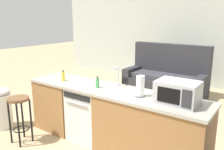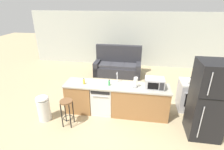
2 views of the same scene
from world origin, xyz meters
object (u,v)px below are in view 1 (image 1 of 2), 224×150
object	(u,v)px
soap_bottle	(97,83)
dish_soap_bottle	(63,76)
microwave	(178,92)
trash_bin	(2,107)
couch	(166,79)
dishwasher	(90,113)
paper_towel_roll	(140,86)
bar_stool	(19,110)

from	to	relation	value
soap_bottle	dish_soap_bottle	xyz separation A→B (m)	(-0.71, -0.02, 0.00)
microwave	soap_bottle	xyz separation A→B (m)	(-1.21, -0.05, -0.07)
trash_bin	couch	bearing A→B (deg)	65.67
dishwasher	dish_soap_bottle	world-z (taller)	dish_soap_bottle
dishwasher	couch	bearing A→B (deg)	88.34
paper_towel_roll	couch	size ratio (longest dim) A/B	0.14
microwave	trash_bin	xyz separation A→B (m)	(-2.93, -0.63, -0.66)
paper_towel_roll	bar_stool	world-z (taller)	paper_towel_roll
soap_bottle	couch	world-z (taller)	couch
trash_bin	microwave	bearing A→B (deg)	12.16
trash_bin	couch	distance (m)	3.87
couch	bar_stool	bearing A→B (deg)	-103.28
dishwasher	bar_stool	xyz separation A→B (m)	(-0.78, -0.75, 0.11)
bar_stool	trash_bin	bearing A→B (deg)	170.96
couch	trash_bin	bearing A→B (deg)	-114.33
paper_towel_roll	couch	distance (m)	3.11
paper_towel_roll	soap_bottle	distance (m)	0.72
dish_soap_bottle	soap_bottle	bearing A→B (deg)	1.48
dishwasher	paper_towel_roll	xyz separation A→B (m)	(0.92, -0.04, 0.62)
dishwasher	couch	size ratio (longest dim) A/B	0.42
dishwasher	trash_bin	bearing A→B (deg)	-157.26
dishwasher	soap_bottle	distance (m)	0.59
bar_stool	trash_bin	distance (m)	0.76
microwave	dish_soap_bottle	xyz separation A→B (m)	(-1.93, -0.07, -0.07)
paper_towel_roll	dish_soap_bottle	xyz separation A→B (m)	(-1.43, -0.03, -0.07)
dishwasher	microwave	world-z (taller)	microwave
dish_soap_bottle	couch	xyz separation A→B (m)	(0.59, 2.96, -0.58)
paper_towel_roll	dish_soap_bottle	size ratio (longest dim) A/B	1.60
soap_bottle	couch	size ratio (longest dim) A/B	0.09
dish_soap_bottle	trash_bin	xyz separation A→B (m)	(-1.00, -0.57, -0.59)
paper_towel_roll	trash_bin	size ratio (longest dim) A/B	0.38
soap_bottle	microwave	bearing A→B (deg)	2.20
dishwasher	bar_stool	size ratio (longest dim) A/B	1.14
paper_towel_roll	dishwasher	bearing A→B (deg)	177.81
dishwasher	trash_bin	world-z (taller)	dishwasher
dishwasher	soap_bottle	bearing A→B (deg)	-13.11
dishwasher	microwave	distance (m)	1.55
microwave	couch	xyz separation A→B (m)	(-1.34, 2.89, -0.65)
dishwasher	dish_soap_bottle	bearing A→B (deg)	-172.54
soap_bottle	trash_bin	bearing A→B (deg)	-161.18
dishwasher	dish_soap_bottle	distance (m)	0.75
soap_bottle	dish_soap_bottle	bearing A→B (deg)	-178.52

